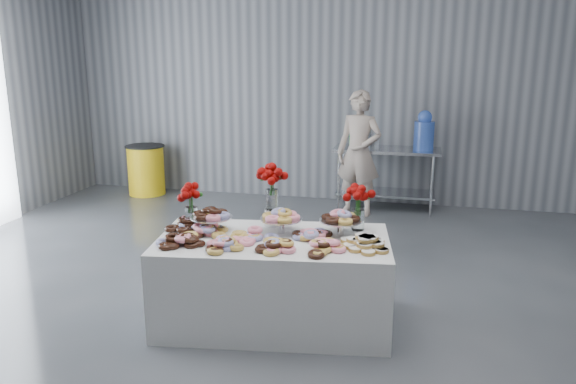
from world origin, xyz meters
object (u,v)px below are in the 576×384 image
object	(u,v)px
display_table	(274,281)
prep_table	(386,168)
trash_barrel	(146,170)
water_jug	(424,132)
person	(359,153)

from	to	relation	value
display_table	prep_table	world-z (taller)	prep_table
display_table	trash_barrel	bearing A→B (deg)	129.71
water_jug	trash_barrel	bearing A→B (deg)	-180.00
prep_table	water_jug	world-z (taller)	water_jug
display_table	prep_table	distance (m)	3.85
trash_barrel	water_jug	bearing A→B (deg)	0.00
prep_table	person	distance (m)	0.55
prep_table	trash_barrel	distance (m)	3.81
person	water_jug	bearing A→B (deg)	35.33
prep_table	person	size ratio (longest dim) A/B	0.86
display_table	prep_table	bearing A→B (deg)	80.14
display_table	trash_barrel	xyz separation A→B (m)	(-3.14, 3.79, 0.02)
trash_barrel	prep_table	bearing A→B (deg)	0.00
prep_table	trash_barrel	xyz separation A→B (m)	(-3.80, -0.00, -0.22)
display_table	person	world-z (taller)	person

